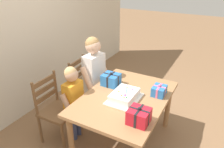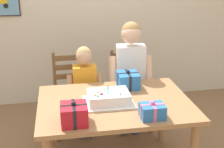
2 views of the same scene
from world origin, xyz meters
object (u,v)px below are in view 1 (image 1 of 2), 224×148
at_px(birthday_cake, 124,96).
at_px(gift_box_red_large, 111,80).
at_px(gift_box_corner_small, 139,116).
at_px(dining_table, 125,103).
at_px(chair_left, 56,109).
at_px(child_older, 94,72).
at_px(child_younger, 73,97).
at_px(chair_right, 86,87).
at_px(gift_box_beside_cake, 159,91).

bearing_deg(birthday_cake, gift_box_red_large, 52.26).
bearing_deg(gift_box_corner_small, gift_box_red_large, 48.11).
bearing_deg(dining_table, gift_box_corner_small, -139.17).
distance_m(gift_box_corner_small, chair_left, 1.21).
height_order(dining_table, child_older, child_older).
height_order(birthday_cake, child_younger, child_younger).
bearing_deg(chair_left, birthday_cake, -71.51).
bearing_deg(gift_box_red_large, chair_right, 73.72).
height_order(chair_right, child_younger, child_younger).
relative_size(chair_left, chair_right, 1.00).
xyz_separation_m(chair_left, child_older, (0.63, -0.20, 0.33)).
bearing_deg(gift_box_corner_small, gift_box_beside_cake, -1.48).
relative_size(dining_table, child_older, 1.03).
distance_m(birthday_cake, chair_left, 0.94).
bearing_deg(gift_box_red_large, birthday_cake, -127.74).
xyz_separation_m(gift_box_beside_cake, chair_right, (0.10, 1.17, -0.31)).
bearing_deg(gift_box_beside_cake, dining_table, 124.93).
distance_m(birthday_cake, child_older, 0.74).
height_order(gift_box_red_large, gift_box_beside_cake, gift_box_red_large).
relative_size(birthday_cake, chair_right, 0.48).
distance_m(chair_left, chair_right, 0.68).
distance_m(dining_table, chair_left, 0.91).
bearing_deg(dining_table, birthday_cake, -165.59).
bearing_deg(dining_table, gift_box_beside_cake, -55.07).
distance_m(gift_box_red_large, chair_right, 0.64).
bearing_deg(chair_right, birthday_cake, -115.31).
bearing_deg(gift_box_beside_cake, child_older, 87.18).
xyz_separation_m(birthday_cake, chair_left, (-0.28, 0.85, -0.30)).
relative_size(dining_table, gift_box_red_large, 6.08).
distance_m(dining_table, gift_box_red_large, 0.39).
distance_m(dining_table, child_younger, 0.67).
height_order(birthday_cake, gift_box_red_large, birthday_cake).
height_order(dining_table, birthday_cake, birthday_cake).
bearing_deg(dining_table, chair_left, 112.45).
height_order(gift_box_red_large, chair_right, chair_right).
bearing_deg(child_older, chair_right, 75.25).
relative_size(dining_table, chair_right, 1.48).
distance_m(gift_box_beside_cake, gift_box_corner_small, 0.62).
bearing_deg(gift_box_red_large, chair_left, 135.01).
distance_m(gift_box_red_large, gift_box_beside_cake, 0.65).
height_order(chair_left, child_younger, child_younger).
bearing_deg(gift_box_red_large, gift_box_corner_small, -131.89).
bearing_deg(chair_left, child_older, -17.30).
distance_m(gift_box_corner_small, child_older, 1.17).
height_order(gift_box_red_large, child_younger, child_younger).
bearing_deg(dining_table, gift_box_red_large, 58.44).
distance_m(gift_box_beside_cake, child_younger, 1.09).
xyz_separation_m(gift_box_corner_small, chair_right, (0.72, 1.16, -0.33)).
xyz_separation_m(gift_box_beside_cake, child_younger, (-0.45, 0.98, -0.13)).
height_order(gift_box_corner_small, chair_left, chair_left).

